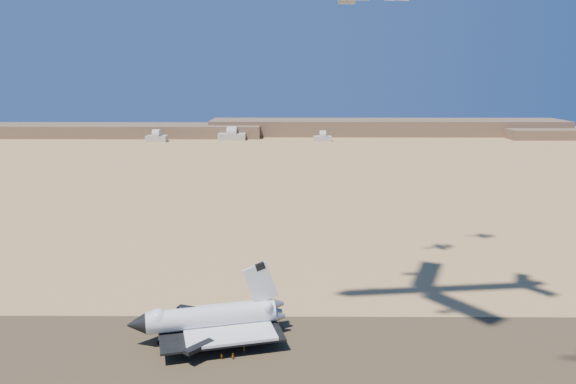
{
  "coord_description": "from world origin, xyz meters",
  "views": [
    {
      "loc": [
        6.42,
        -134.75,
        73.05
      ],
      "look_at": [
        5.43,
        8.0,
        42.65
      ],
      "focal_mm": 35.0,
      "sensor_mm": 36.0,
      "label": 1
    }
  ],
  "objects_px": {
    "crew_a": "(244,349)",
    "crew_b": "(233,356)",
    "shuttle": "(210,319)",
    "crew_c": "(222,356)"
  },
  "relations": [
    {
      "from": "crew_a",
      "to": "crew_b",
      "type": "bearing_deg",
      "value": 140.08
    },
    {
      "from": "shuttle",
      "to": "crew_c",
      "type": "bearing_deg",
      "value": -83.81
    },
    {
      "from": "crew_a",
      "to": "crew_c",
      "type": "distance_m",
      "value": 6.73
    },
    {
      "from": "crew_a",
      "to": "crew_c",
      "type": "height_order",
      "value": "crew_c"
    },
    {
      "from": "crew_c",
      "to": "crew_b",
      "type": "bearing_deg",
      "value": -133.58
    },
    {
      "from": "crew_b",
      "to": "shuttle",
      "type": "bearing_deg",
      "value": 9.68
    },
    {
      "from": "crew_a",
      "to": "crew_b",
      "type": "xyz_separation_m",
      "value": [
        -2.59,
        -3.62,
        -0.05
      ]
    },
    {
      "from": "crew_b",
      "to": "crew_c",
      "type": "xyz_separation_m",
      "value": [
        -2.96,
        -0.19,
        0.07
      ]
    },
    {
      "from": "crew_a",
      "to": "crew_c",
      "type": "relative_size",
      "value": 0.98
    },
    {
      "from": "crew_b",
      "to": "crew_c",
      "type": "bearing_deg",
      "value": 70.6
    }
  ]
}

